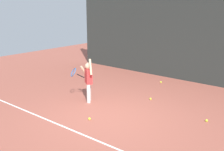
{
  "coord_description": "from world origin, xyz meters",
  "views": [
    {
      "loc": [
        4.38,
        -5.2,
        2.94
      ],
      "look_at": [
        -0.61,
        0.85,
        0.85
      ],
      "focal_mm": 44.59,
      "sensor_mm": 36.0,
      "label": 1
    }
  ],
  "objects_px": {
    "tennis_ball_1": "(89,119)",
    "tennis_ball_3": "(151,99)",
    "tennis_ball_2": "(161,82)",
    "tennis_ball_0": "(207,121)",
    "tennis_player": "(88,78)"
  },
  "relations": [
    {
      "from": "tennis_ball_3",
      "to": "tennis_ball_2",
      "type": "bearing_deg",
      "value": 110.56
    },
    {
      "from": "tennis_ball_2",
      "to": "tennis_ball_3",
      "type": "height_order",
      "value": "same"
    },
    {
      "from": "tennis_ball_0",
      "to": "tennis_ball_1",
      "type": "relative_size",
      "value": 1.0
    },
    {
      "from": "tennis_ball_1",
      "to": "tennis_ball_3",
      "type": "bearing_deg",
      "value": 80.1
    },
    {
      "from": "tennis_player",
      "to": "tennis_ball_2",
      "type": "height_order",
      "value": "tennis_player"
    },
    {
      "from": "tennis_ball_0",
      "to": "tennis_ball_1",
      "type": "xyz_separation_m",
      "value": [
        -2.36,
        -1.81,
        0.0
      ]
    },
    {
      "from": "tennis_ball_0",
      "to": "tennis_ball_1",
      "type": "bearing_deg",
      "value": -142.57
    },
    {
      "from": "tennis_player",
      "to": "tennis_ball_3",
      "type": "distance_m",
      "value": 2.04
    },
    {
      "from": "tennis_player",
      "to": "tennis_ball_0",
      "type": "xyz_separation_m",
      "value": [
        3.34,
        0.84,
        -0.69
      ]
    },
    {
      "from": "tennis_player",
      "to": "tennis_ball_3",
      "type": "height_order",
      "value": "tennis_player"
    },
    {
      "from": "tennis_ball_0",
      "to": "tennis_ball_2",
      "type": "height_order",
      "value": "same"
    },
    {
      "from": "tennis_ball_1",
      "to": "tennis_ball_3",
      "type": "distance_m",
      "value": 2.33
    },
    {
      "from": "tennis_ball_1",
      "to": "tennis_ball_3",
      "type": "xyz_separation_m",
      "value": [
        0.4,
        2.29,
        0.0
      ]
    },
    {
      "from": "tennis_player",
      "to": "tennis_ball_2",
      "type": "bearing_deg",
      "value": 109.62
    },
    {
      "from": "tennis_player",
      "to": "tennis_ball_3",
      "type": "relative_size",
      "value": 20.46
    }
  ]
}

